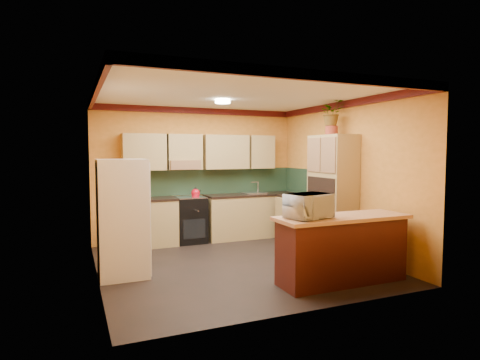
{
  "coord_description": "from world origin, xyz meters",
  "views": [
    {
      "loc": [
        -2.4,
        -5.87,
        1.8
      ],
      "look_at": [
        0.26,
        0.45,
        1.32
      ],
      "focal_mm": 30.0,
      "sensor_mm": 36.0,
      "label": 1
    }
  ],
  "objects_px": {
    "base_cabinets_back": "(220,218)",
    "pantry": "(332,194)",
    "breakfast_bar": "(342,251)",
    "fridge": "(122,218)",
    "stove": "(190,220)",
    "microwave": "(309,206)"
  },
  "relations": [
    {
      "from": "base_cabinets_back",
      "to": "pantry",
      "type": "distance_m",
      "value": 2.4
    },
    {
      "from": "base_cabinets_back",
      "to": "breakfast_bar",
      "type": "xyz_separation_m",
      "value": [
        0.63,
        -3.21,
        0.0
      ]
    },
    {
      "from": "fridge",
      "to": "breakfast_bar",
      "type": "xyz_separation_m",
      "value": [
        2.75,
        -1.46,
        -0.41
      ]
    },
    {
      "from": "stove",
      "to": "microwave",
      "type": "bearing_deg",
      "value": -77.5
    },
    {
      "from": "fridge",
      "to": "pantry",
      "type": "xyz_separation_m",
      "value": [
        3.6,
        -0.04,
        0.2
      ]
    },
    {
      "from": "stove",
      "to": "pantry",
      "type": "bearing_deg",
      "value": -40.4
    },
    {
      "from": "base_cabinets_back",
      "to": "pantry",
      "type": "relative_size",
      "value": 1.74
    },
    {
      "from": "stove",
      "to": "breakfast_bar",
      "type": "bearing_deg",
      "value": -68.67
    },
    {
      "from": "stove",
      "to": "pantry",
      "type": "height_order",
      "value": "pantry"
    },
    {
      "from": "fridge",
      "to": "microwave",
      "type": "height_order",
      "value": "fridge"
    },
    {
      "from": "base_cabinets_back",
      "to": "pantry",
      "type": "xyz_separation_m",
      "value": [
        1.48,
        -1.79,
        0.61
      ]
    },
    {
      "from": "base_cabinets_back",
      "to": "breakfast_bar",
      "type": "height_order",
      "value": "same"
    },
    {
      "from": "stove",
      "to": "microwave",
      "type": "xyz_separation_m",
      "value": [
        0.71,
        -3.21,
        0.64
      ]
    },
    {
      "from": "stove",
      "to": "microwave",
      "type": "height_order",
      "value": "microwave"
    },
    {
      "from": "base_cabinets_back",
      "to": "microwave",
      "type": "height_order",
      "value": "microwave"
    },
    {
      "from": "stove",
      "to": "fridge",
      "type": "distance_m",
      "value": 2.34
    },
    {
      "from": "microwave",
      "to": "stove",
      "type": "bearing_deg",
      "value": 87.08
    },
    {
      "from": "base_cabinets_back",
      "to": "fridge",
      "type": "height_order",
      "value": "fridge"
    },
    {
      "from": "fridge",
      "to": "microwave",
      "type": "xyz_separation_m",
      "value": [
        2.21,
        -1.46,
        0.24
      ]
    },
    {
      "from": "base_cabinets_back",
      "to": "pantry",
      "type": "height_order",
      "value": "pantry"
    },
    {
      "from": "pantry",
      "to": "stove",
      "type": "bearing_deg",
      "value": 139.6
    },
    {
      "from": "base_cabinets_back",
      "to": "microwave",
      "type": "relative_size",
      "value": 6.2
    }
  ]
}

